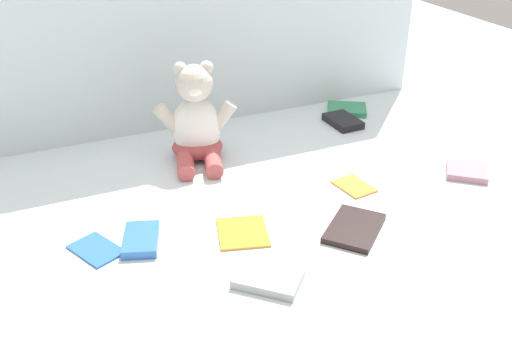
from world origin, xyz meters
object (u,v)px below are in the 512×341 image
Objects in this scene: book_case_7 at (141,240)px; book_case_9 at (354,185)px; book_case_4 at (96,249)px; book_case_8 at (347,109)px; book_case_2 at (268,279)px; book_case_0 at (243,231)px; teddy_bear at (196,124)px; book_case_5 at (343,121)px; book_case_1 at (354,228)px; book_case_3 at (467,171)px.

book_case_7 reaches higher than book_case_9.
book_case_8 is at bearing 1.93° from book_case_4.
book_case_2 is 0.27m from book_case_7.
book_case_0 is 0.28m from book_case_4.
teddy_bear is 2.68× the size of book_case_9.
teddy_bear is 0.45m from book_case_5.
book_case_1 is 0.18m from book_case_9.
book_case_3 is at bearing -27.56° from book_case_4.
book_case_0 is 0.70m from book_case_8.
book_case_3 is at bearing -142.48° from book_case_8.
book_case_8 is (0.52, 0.46, 0.00)m from book_case_0.
book_case_5 is at bearing 147.19° from book_case_3.
book_case_7 is (-0.18, 0.21, 0.00)m from book_case_2.
book_case_4 is at bearing -120.65° from teddy_bear.
book_case_0 is 1.00× the size of book_case_8.
book_case_0 is at bearing -78.91° from teddy_bear.
book_case_1 is 0.42m from book_case_7.
book_case_4 is 0.90m from book_case_8.
book_case_8 is 0.45m from book_case_9.
book_case_5 is at bearing 19.60° from teddy_bear.
book_case_5 is (-0.12, 0.37, 0.00)m from book_case_3.
teddy_bear is 2.20× the size of book_case_8.
book_case_1 is 1.27× the size of book_case_5.
book_case_7 is at bearing -154.58° from book_case_5.
book_case_2 is at bearing 169.05° from book_case_8.
book_case_8 is (0.06, 0.08, -0.00)m from book_case_5.
book_case_5 is (0.47, 0.39, 0.00)m from book_case_0.
teddy_bear reaches higher than book_case_1.
book_case_2 is (-0.23, -0.08, 0.00)m from book_case_1.
book_case_4 is at bearing -176.69° from book_case_0.
book_case_1 is 0.24m from book_case_2.
book_case_5 reaches higher than book_case_2.
book_case_0 is 0.16m from book_case_2.
book_case_2 is at bearing 28.10° from book_case_9.
book_case_8 is (0.80, 0.40, 0.00)m from book_case_4.
book_case_7 is (-0.78, 0.03, 0.00)m from book_case_3.
book_case_9 is (0.10, 0.15, -0.00)m from book_case_1.
book_case_8 reaches higher than book_case_9.
teddy_bear is at bearing -53.10° from book_case_9.
book_case_4 is at bearing -158.05° from book_case_5.
book_case_8 is at bearing 48.50° from book_case_7.
book_case_1 is 0.63m from book_case_8.
book_case_4 is at bearing -143.20° from book_case_3.
book_case_4 is at bearing -147.56° from book_case_1.
book_case_1 is at bearing -120.47° from book_case_5.
book_case_7 is 0.83m from book_case_8.
book_case_8 is (0.32, 0.54, 0.00)m from book_case_1.
book_case_3 is at bearing 63.44° from book_case_1.
book_case_5 reaches higher than book_case_8.
book_case_7 reaches higher than book_case_0.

